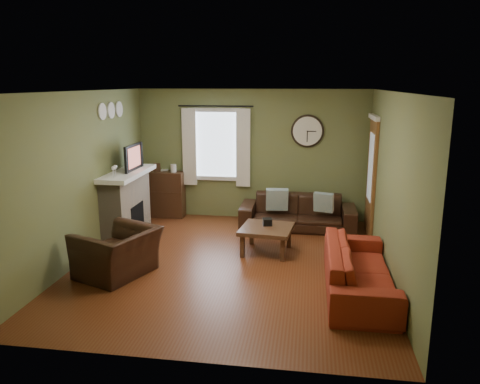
# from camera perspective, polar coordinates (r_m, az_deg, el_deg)

# --- Properties ---
(floor) EXTENTS (4.60, 5.20, 0.00)m
(floor) POSITION_cam_1_polar(r_m,az_deg,el_deg) (7.27, -1.26, -8.77)
(floor) COLOR #5D2B15
(floor) RESTS_ON ground
(ceiling) EXTENTS (4.60, 5.20, 0.00)m
(ceiling) POSITION_cam_1_polar(r_m,az_deg,el_deg) (6.74, -1.38, 12.17)
(ceiling) COLOR white
(ceiling) RESTS_ON ground
(wall_left) EXTENTS (0.00, 5.20, 2.60)m
(wall_left) POSITION_cam_1_polar(r_m,az_deg,el_deg) (7.63, -18.62, 1.76)
(wall_left) COLOR olive
(wall_left) RESTS_ON ground
(wall_right) EXTENTS (0.00, 5.20, 2.60)m
(wall_right) POSITION_cam_1_polar(r_m,az_deg,el_deg) (6.89, 17.89, 0.64)
(wall_right) COLOR olive
(wall_right) RESTS_ON ground
(wall_back) EXTENTS (4.60, 0.00, 2.60)m
(wall_back) POSITION_cam_1_polar(r_m,az_deg,el_deg) (9.42, 1.40, 4.54)
(wall_back) COLOR olive
(wall_back) RESTS_ON ground
(wall_front) EXTENTS (4.60, 0.00, 2.60)m
(wall_front) POSITION_cam_1_polar(r_m,az_deg,el_deg) (4.44, -7.11, -5.59)
(wall_front) COLOR olive
(wall_front) RESTS_ON ground
(fireplace) EXTENTS (0.40, 1.40, 1.10)m
(fireplace) POSITION_cam_1_polar(r_m,az_deg,el_deg) (8.72, -13.69, -1.59)
(fireplace) COLOR tan
(fireplace) RESTS_ON floor
(firebox) EXTENTS (0.04, 0.60, 0.55)m
(firebox) POSITION_cam_1_polar(r_m,az_deg,el_deg) (8.72, -12.44, -3.23)
(firebox) COLOR black
(firebox) RESTS_ON fireplace
(mantel) EXTENTS (0.58, 1.60, 0.08)m
(mantel) POSITION_cam_1_polar(r_m,az_deg,el_deg) (8.58, -13.72, 2.22)
(mantel) COLOR white
(mantel) RESTS_ON fireplace
(tv) EXTENTS (0.08, 0.60, 0.35)m
(tv) POSITION_cam_1_polar(r_m,az_deg,el_deg) (8.68, -13.30, 3.79)
(tv) COLOR black
(tv) RESTS_ON mantel
(tv_screen) EXTENTS (0.02, 0.62, 0.36)m
(tv_screen) POSITION_cam_1_polar(r_m,az_deg,el_deg) (8.64, -12.82, 4.15)
(tv_screen) COLOR #994C3F
(tv_screen) RESTS_ON mantel
(medallion_left) EXTENTS (0.28, 0.28, 0.03)m
(medallion_left) POSITION_cam_1_polar(r_m,az_deg,el_deg) (8.21, -16.44, 9.39)
(medallion_left) COLOR white
(medallion_left) RESTS_ON wall_left
(medallion_mid) EXTENTS (0.28, 0.28, 0.03)m
(medallion_mid) POSITION_cam_1_polar(r_m,az_deg,el_deg) (8.53, -15.45, 9.58)
(medallion_mid) COLOR white
(medallion_mid) RESTS_ON wall_left
(medallion_right) EXTENTS (0.28, 0.28, 0.03)m
(medallion_right) POSITION_cam_1_polar(r_m,az_deg,el_deg) (8.85, -14.53, 9.75)
(medallion_right) COLOR white
(medallion_right) RESTS_ON wall_left
(window_pane) EXTENTS (1.00, 0.02, 1.30)m
(window_pane) POSITION_cam_1_polar(r_m,az_deg,el_deg) (9.49, -2.83, 5.80)
(window_pane) COLOR silver
(window_pane) RESTS_ON wall_back
(curtain_rod) EXTENTS (0.03, 0.03, 1.50)m
(curtain_rod) POSITION_cam_1_polar(r_m,az_deg,el_deg) (9.32, -3.00, 10.42)
(curtain_rod) COLOR black
(curtain_rod) RESTS_ON wall_back
(curtain_left) EXTENTS (0.28, 0.04, 1.55)m
(curtain_left) POSITION_cam_1_polar(r_m,az_deg,el_deg) (9.52, -6.20, 5.47)
(curtain_left) COLOR silver
(curtain_left) RESTS_ON wall_back
(curtain_right) EXTENTS (0.28, 0.04, 1.55)m
(curtain_right) POSITION_cam_1_polar(r_m,az_deg,el_deg) (9.30, 0.39, 5.36)
(curtain_right) COLOR silver
(curtain_right) RESTS_ON wall_back
(wall_clock) EXTENTS (0.64, 0.06, 0.64)m
(wall_clock) POSITION_cam_1_polar(r_m,az_deg,el_deg) (9.24, 8.22, 7.36)
(wall_clock) COLOR white
(wall_clock) RESTS_ON wall_back
(door) EXTENTS (0.05, 0.90, 2.10)m
(door) POSITION_cam_1_polar(r_m,az_deg,el_deg) (8.73, 15.71, 1.67)
(door) COLOR brown
(door) RESTS_ON floor
(bookshelf) EXTENTS (0.79, 0.34, 0.94)m
(bookshelf) POSITION_cam_1_polar(r_m,az_deg,el_deg) (9.78, -9.12, -0.26)
(bookshelf) COLOR #3C2214
(bookshelf) RESTS_ON floor
(book) EXTENTS (0.18, 0.23, 0.02)m
(book) POSITION_cam_1_polar(r_m,az_deg,el_deg) (9.86, -9.60, 2.74)
(book) COLOR #472C1C
(book) RESTS_ON bookshelf
(sofa_brown) EXTENTS (2.17, 0.85, 0.63)m
(sofa_brown) POSITION_cam_1_polar(r_m,az_deg,el_deg) (8.97, 7.04, -2.45)
(sofa_brown) COLOR black
(sofa_brown) RESTS_ON floor
(pillow_left) EXTENTS (0.43, 0.17, 0.42)m
(pillow_left) POSITION_cam_1_polar(r_m,az_deg,el_deg) (8.93, 4.54, -0.91)
(pillow_left) COLOR #869B9B
(pillow_left) RESTS_ON sofa_brown
(pillow_right) EXTENTS (0.38, 0.21, 0.36)m
(pillow_right) POSITION_cam_1_polar(r_m,az_deg,el_deg) (8.82, 10.16, -1.25)
(pillow_right) COLOR #869B9B
(pillow_right) RESTS_ON sofa_brown
(sofa_red) EXTENTS (0.84, 2.16, 0.63)m
(sofa_red) POSITION_cam_1_polar(r_m,az_deg,el_deg) (6.46, 14.30, -9.09)
(sofa_red) COLOR maroon
(sofa_red) RESTS_ON floor
(armchair) EXTENTS (1.23, 1.31, 0.68)m
(armchair) POSITION_cam_1_polar(r_m,az_deg,el_deg) (6.99, -14.70, -7.17)
(armchair) COLOR black
(armchair) RESTS_ON floor
(coffee_table) EXTENTS (0.89, 0.89, 0.43)m
(coffee_table) POSITION_cam_1_polar(r_m,az_deg,el_deg) (7.69, 3.25, -5.82)
(coffee_table) COLOR #472C1C
(coffee_table) RESTS_ON floor
(tissue_box) EXTENTS (0.17, 0.17, 0.11)m
(tissue_box) POSITION_cam_1_polar(r_m,az_deg,el_deg) (7.73, 3.34, -4.28)
(tissue_box) COLOR black
(tissue_box) RESTS_ON coffee_table
(wine_glass_a) EXTENTS (0.07, 0.07, 0.19)m
(wine_glass_a) POSITION_cam_1_polar(r_m,az_deg,el_deg) (8.02, -15.19, 2.35)
(wine_glass_a) COLOR white
(wine_glass_a) RESTS_ON mantel
(wine_glass_b) EXTENTS (0.07, 0.07, 0.20)m
(wine_glass_b) POSITION_cam_1_polar(r_m,az_deg,el_deg) (8.10, -14.95, 2.49)
(wine_glass_b) COLOR white
(wine_glass_b) RESTS_ON mantel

